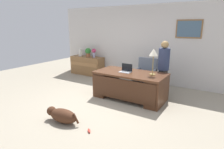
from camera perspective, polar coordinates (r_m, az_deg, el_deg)
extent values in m
plane|color=#9E937F|center=(5.10, -3.39, -8.66)|extent=(12.00, 12.00, 0.00)
cube|color=silver|center=(7.00, 8.97, 8.98)|extent=(7.00, 0.12, 2.70)
cube|color=olive|center=(6.45, 22.04, 12.54)|extent=(0.77, 0.03, 0.56)
cube|color=#476279|center=(6.43, 22.01, 12.54)|extent=(0.69, 0.01, 0.48)
cube|color=#4C2B19|center=(5.25, 5.52, 0.33)|extent=(1.93, 0.97, 0.05)
cube|color=#4C2B19|center=(5.73, -1.61, -2.28)|extent=(0.36, 0.91, 0.70)
cube|color=#4C2B19|center=(5.08, 13.40, -4.93)|extent=(0.36, 0.91, 0.70)
cube|color=#412415|center=(4.96, 3.06, -4.57)|extent=(1.83, 0.04, 0.56)
cube|color=olive|center=(8.03, -7.42, 2.69)|extent=(1.43, 0.48, 0.75)
cube|color=#A16F40|center=(7.82, -8.59, 3.01)|extent=(1.33, 0.02, 0.14)
cube|color=slate|center=(6.02, 9.68, -1.45)|extent=(0.60, 0.58, 0.18)
cylinder|color=black|center=(6.09, 9.58, -3.54)|extent=(0.10, 0.10, 0.28)
cylinder|color=black|center=(6.12, 9.54, -4.56)|extent=(0.52, 0.52, 0.05)
cube|color=slate|center=(6.15, 10.68, 2.37)|extent=(0.60, 0.12, 0.55)
cube|color=slate|center=(6.07, 7.49, 0.71)|extent=(0.08, 0.50, 0.22)
cube|color=slate|center=(5.88, 12.10, 0.06)|extent=(0.08, 0.50, 0.22)
cylinder|color=#262323|center=(5.80, 14.85, -2.23)|extent=(0.26, 0.26, 0.76)
cylinder|color=navy|center=(5.65, 15.30, 4.47)|extent=(0.32, 0.32, 0.62)
sphere|color=#A7824E|center=(5.60, 15.58, 8.63)|extent=(0.21, 0.21, 0.21)
ellipsoid|color=#472819|center=(4.24, -14.37, -11.92)|extent=(0.69, 0.35, 0.30)
sphere|color=#472819|center=(4.44, -17.67, -10.36)|extent=(0.20, 0.20, 0.20)
cylinder|color=#472819|center=(4.03, -10.77, -12.83)|extent=(0.15, 0.05, 0.21)
cube|color=#B2B5BA|center=(5.26, 3.96, 0.75)|extent=(0.32, 0.22, 0.01)
cube|color=black|center=(5.32, 4.51, 2.15)|extent=(0.32, 0.01, 0.21)
cylinder|color=#9E8447|center=(5.09, 11.99, 0.04)|extent=(0.16, 0.16, 0.02)
cylinder|color=#9E8447|center=(5.03, 12.14, 2.81)|extent=(0.02, 0.02, 0.48)
cone|color=silver|center=(4.98, 12.34, 6.53)|extent=(0.22, 0.22, 0.18)
cylinder|color=#9295BC|center=(7.72, -5.43, 5.86)|extent=(0.10, 0.10, 0.20)
sphere|color=#B9355F|center=(7.70, -5.46, 7.11)|extent=(0.17, 0.17, 0.17)
cylinder|color=silver|center=(8.16, -9.45, 6.62)|extent=(0.16, 0.16, 0.32)
cylinder|color=brown|center=(7.91, -7.15, 5.80)|extent=(0.18, 0.18, 0.14)
sphere|color=#327E33|center=(7.88, -7.18, 7.02)|extent=(0.24, 0.24, 0.24)
sphere|color=#E53F33|center=(4.66, -15.75, -11.02)|extent=(0.08, 0.08, 0.08)
ellipsoid|color=#E53F33|center=(3.87, -6.88, -16.34)|extent=(0.14, 0.14, 0.05)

